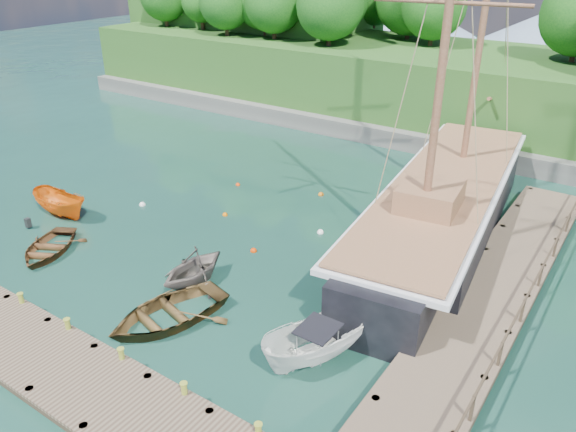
% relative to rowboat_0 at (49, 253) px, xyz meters
% --- Properties ---
extents(ground, '(160.00, 160.00, 0.00)m').
position_rel_rowboat_0_xyz_m(ground, '(7.68, 1.44, 0.00)').
color(ground, '#133325').
rests_on(ground, ground).
extents(dock_near, '(20.00, 3.20, 1.10)m').
position_rel_rowboat_0_xyz_m(dock_near, '(9.68, -5.06, 0.43)').
color(dock_near, '#473529').
rests_on(dock_near, ground).
extents(dock_east, '(3.20, 24.00, 1.10)m').
position_rel_rowboat_0_xyz_m(dock_east, '(19.18, 8.44, 0.43)').
color(dock_east, '#473529').
rests_on(dock_east, ground).
extents(bollard_0, '(0.26, 0.26, 0.45)m').
position_rel_rowboat_0_xyz_m(bollard_0, '(3.68, -3.66, 0.00)').
color(bollard_0, olive).
rests_on(bollard_0, ground).
extents(bollard_1, '(0.26, 0.26, 0.45)m').
position_rel_rowboat_0_xyz_m(bollard_1, '(6.68, -3.66, 0.00)').
color(bollard_1, olive).
rests_on(bollard_1, ground).
extents(bollard_2, '(0.26, 0.26, 0.45)m').
position_rel_rowboat_0_xyz_m(bollard_2, '(9.68, -3.66, 0.00)').
color(bollard_2, olive).
rests_on(bollard_2, ground).
extents(bollard_3, '(0.26, 0.26, 0.45)m').
position_rel_rowboat_0_xyz_m(bollard_3, '(12.68, -3.66, 0.00)').
color(bollard_3, olive).
rests_on(bollard_3, ground).
extents(rowboat_0, '(4.36, 4.82, 0.82)m').
position_rel_rowboat_0_xyz_m(rowboat_0, '(0.00, 0.00, 0.00)').
color(rowboat_0, '#523219').
rests_on(rowboat_0, ground).
extents(rowboat_1, '(3.12, 3.58, 1.85)m').
position_rel_rowboat_0_xyz_m(rowboat_1, '(7.77, 2.03, 0.00)').
color(rowboat_1, '#635852').
rests_on(rowboat_1, ground).
extents(rowboat_2, '(4.79, 5.81, 1.04)m').
position_rel_rowboat_0_xyz_m(rowboat_2, '(8.82, -0.64, 0.00)').
color(rowboat_2, '#503A1C').
rests_on(rowboat_2, ground).
extents(motorboat_orange, '(4.19, 1.72, 1.59)m').
position_rel_rowboat_0_xyz_m(motorboat_orange, '(-3.02, 2.97, 0.00)').
color(motorboat_orange, orange).
rests_on(motorboat_orange, ground).
extents(cabin_boat_white, '(3.28, 5.07, 1.83)m').
position_rel_rowboat_0_xyz_m(cabin_boat_white, '(15.02, 0.75, 0.00)').
color(cabin_boat_white, white).
rests_on(cabin_boat_white, ground).
extents(schooner, '(7.73, 28.66, 21.23)m').
position_rel_rowboat_0_xyz_m(schooner, '(15.01, 13.09, 1.18)').
color(schooner, black).
rests_on(schooner, ground).
extents(mooring_buoy_0, '(0.37, 0.37, 0.37)m').
position_rel_rowboat_0_xyz_m(mooring_buoy_0, '(-0.35, 6.40, 0.00)').
color(mooring_buoy_0, white).
rests_on(mooring_buoy_0, ground).
extents(mooring_buoy_1, '(0.29, 0.29, 0.29)m').
position_rel_rowboat_0_xyz_m(mooring_buoy_1, '(4.46, 8.09, 0.00)').
color(mooring_buoy_1, '#EB6900').
rests_on(mooring_buoy_1, ground).
extents(mooring_buoy_2, '(0.33, 0.33, 0.33)m').
position_rel_rowboat_0_xyz_m(mooring_buoy_2, '(8.24, 5.77, 0.00)').
color(mooring_buoy_2, '#D03000').
rests_on(mooring_buoy_2, ground).
extents(mooring_buoy_3, '(0.36, 0.36, 0.36)m').
position_rel_rowboat_0_xyz_m(mooring_buoy_3, '(9.95, 9.30, 0.00)').
color(mooring_buoy_3, white).
rests_on(mooring_buoy_3, ground).
extents(mooring_buoy_4, '(0.28, 0.28, 0.28)m').
position_rel_rowboat_0_xyz_m(mooring_buoy_4, '(2.36, 11.83, 0.00)').
color(mooring_buoy_4, '#FA3803').
rests_on(mooring_buoy_4, ground).
extents(mooring_buoy_5, '(0.34, 0.34, 0.34)m').
position_rel_rowboat_0_xyz_m(mooring_buoy_5, '(7.45, 13.46, 0.00)').
color(mooring_buoy_5, '#D0660C').
rests_on(mooring_buoy_5, ground).
extents(headland, '(51.00, 19.31, 12.90)m').
position_rel_rowboat_0_xyz_m(headland, '(-5.20, 32.80, 5.54)').
color(headland, '#474744').
rests_on(headland, ground).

